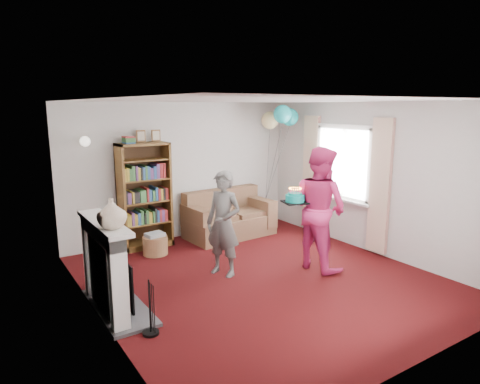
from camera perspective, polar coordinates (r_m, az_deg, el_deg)
ground at (r=6.26m, az=2.84°, el=-11.44°), size 5.00×5.00×0.00m
wall_back at (r=8.02m, az=-7.68°, el=2.84°), size 4.50×0.02×2.50m
wall_left at (r=4.94m, az=-18.77°, el=-3.02°), size 0.02×5.00×2.50m
wall_right at (r=7.43m, az=17.19°, el=1.76°), size 0.02×5.00×2.50m
ceiling at (r=5.77m, az=3.09°, el=12.14°), size 4.50×5.00×0.01m
fireplace at (r=5.38m, az=-17.00°, el=-10.00°), size 0.55×1.80×1.12m
window_bay at (r=7.79m, az=13.53°, el=2.02°), size 0.14×2.02×2.20m
wall_sconce at (r=7.23m, az=-19.97°, el=6.38°), size 0.16×0.23×0.16m
bookcase at (r=7.57m, az=-12.69°, el=-0.56°), size 0.86×0.42×2.03m
sofa at (r=8.16m, az=-1.63°, el=-3.54°), size 1.63×0.86×0.86m
wicker_basket at (r=7.30m, az=-11.23°, el=-6.89°), size 0.41×0.41×0.37m
person_striped at (r=6.17m, az=-2.22°, el=-4.24°), size 0.57×0.66×1.53m
person_magenta at (r=6.51m, az=10.56°, el=-2.15°), size 0.77×0.95×1.85m
birthday_cake at (r=6.31m, az=7.33°, el=-0.84°), size 0.33×0.33×0.22m
balloons at (r=8.26m, az=5.44°, el=9.90°), size 0.73×0.72×1.80m
mantel_vase at (r=4.82m, az=-16.74°, el=-2.72°), size 0.35×0.35×0.33m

